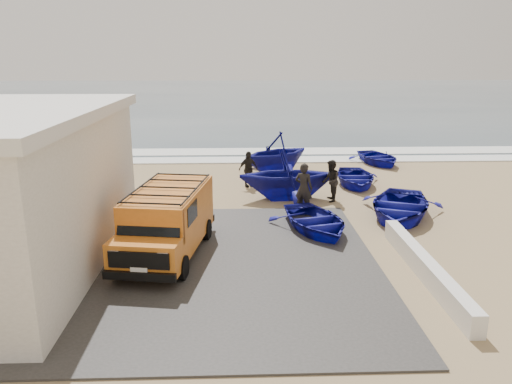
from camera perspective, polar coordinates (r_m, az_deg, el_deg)
name	(u,v)px	position (r m, az deg, el deg)	size (l,w,h in m)	color
ground	(233,239)	(15.78, -2.64, -5.35)	(160.00, 160.00, 0.00)	#A1875D
slab	(160,265)	(14.09, -10.94, -8.16)	(12.00, 10.00, 0.05)	#3C3A37
ocean	(236,96)	(70.98, -2.31, 10.90)	(180.00, 88.00, 0.01)	#385166
surf_line	(235,160)	(27.33, -2.46, 3.67)	(180.00, 1.60, 0.06)	white
surf_wash	(235,152)	(29.78, -2.44, 4.63)	(180.00, 2.20, 0.04)	white
parapet	(425,267)	(13.78, 18.75, -8.16)	(0.35, 6.00, 0.55)	silver
van	(167,220)	(14.43, -10.10, -3.12)	(2.49, 4.84, 1.98)	orange
boat_near_left	(315,221)	(16.41, 6.80, -3.29)	(2.49, 3.49, 0.72)	#11148B
boat_near_right	(399,206)	(18.32, 16.07, -1.57)	(2.98, 4.17, 0.86)	#11148B
boat_mid_left	(288,174)	(19.82, 3.66, 2.02)	(3.32, 3.84, 2.03)	#11148B
boat_mid_right	(355,177)	(22.46, 11.23, 1.64)	(2.45, 3.43, 0.71)	#11148B
boat_far_left	(276,153)	(24.33, 2.32, 4.53)	(3.27, 3.79, 2.00)	#11148B
boat_far_right	(378,158)	(27.15, 13.80, 3.84)	(2.40, 3.36, 0.70)	#11148B
fisherman_front	(304,188)	(18.16, 5.48, 0.45)	(0.67, 0.44, 1.84)	black
fisherman_middle	(331,181)	(19.73, 8.54, 1.26)	(0.80, 0.62, 1.65)	black
fisherman_back	(248,169)	(21.74, -0.90, 2.64)	(0.92, 0.38, 1.57)	black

